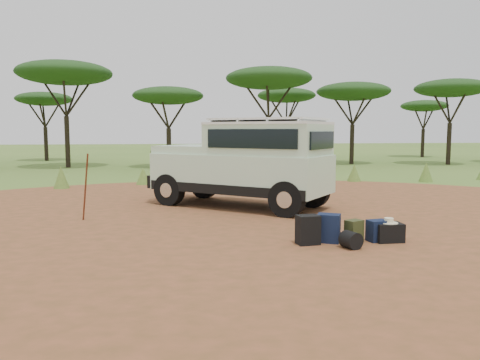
{
  "coord_description": "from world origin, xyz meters",
  "views": [
    {
      "loc": [
        -1.8,
        -10.17,
        2.18
      ],
      "look_at": [
        -0.19,
        0.98,
        1.0
      ],
      "focal_mm": 35.0,
      "sensor_mm": 36.0,
      "label": 1
    }
  ],
  "objects": [
    {
      "name": "backpack_navy",
      "position": [
        1.21,
        -1.5,
        0.28
      ],
      "size": [
        0.53,
        0.47,
        0.57
      ],
      "primitive_type": "cube",
      "rotation": [
        0.0,
        0.0,
        -0.48
      ],
      "color": "#131D3E",
      "rests_on": "ground"
    },
    {
      "name": "grass_fringe",
      "position": [
        0.12,
        8.67,
        0.4
      ],
      "size": [
        36.6,
        1.6,
        0.9
      ],
      "color": "#52792B",
      "rests_on": "ground"
    },
    {
      "name": "dirt_clearing",
      "position": [
        0.0,
        0.0,
        0.0
      ],
      "size": [
        23.0,
        23.0,
        0.01
      ],
      "primitive_type": "cylinder",
      "color": "#985132",
      "rests_on": "ground"
    },
    {
      "name": "ground",
      "position": [
        0.0,
        0.0,
        0.0
      ],
      "size": [
        140.0,
        140.0,
        0.0
      ],
      "primitive_type": "plane",
      "color": "#52792B",
      "rests_on": "ground"
    },
    {
      "name": "safari_hat",
      "position": [
        2.4,
        -1.62,
        0.42
      ],
      "size": [
        0.36,
        0.36,
        0.1
      ],
      "color": "beige",
      "rests_on": "hard_case"
    },
    {
      "name": "stuff_sack",
      "position": [
        1.46,
        -2.03,
        0.16
      ],
      "size": [
        0.41,
        0.41,
        0.33
      ],
      "primitive_type": "cylinder",
      "rotation": [
        1.57,
        0.0,
        0.33
      ],
      "color": "black",
      "rests_on": "ground"
    },
    {
      "name": "safari_vehicle",
      "position": [
        0.27,
        3.01,
        1.22
      ],
      "size": [
        5.29,
        4.81,
        2.53
      ],
      "rotation": [
        0.0,
        0.0,
        -0.67
      ],
      "color": "silver",
      "rests_on": "ground"
    },
    {
      "name": "backpack_olive",
      "position": [
        1.7,
        -1.58,
        0.22
      ],
      "size": [
        0.39,
        0.35,
        0.45
      ],
      "primitive_type": "cube",
      "rotation": [
        0.0,
        0.0,
        0.46
      ],
      "color": "#3A411E",
      "rests_on": "ground"
    },
    {
      "name": "duffel_navy",
      "position": [
        2.2,
        -1.56,
        0.22
      ],
      "size": [
        0.43,
        0.35,
        0.43
      ],
      "primitive_type": "cube",
      "rotation": [
        0.0,
        0.0,
        0.18
      ],
      "color": "#131D3E",
      "rests_on": "ground"
    },
    {
      "name": "backpack_black",
      "position": [
        0.76,
        -1.6,
        0.29
      ],
      "size": [
        0.45,
        0.36,
        0.57
      ],
      "primitive_type": "cube",
      "rotation": [
        0.0,
        0.0,
        0.12
      ],
      "color": "black",
      "rests_on": "ground"
    },
    {
      "name": "acacia_treeline",
      "position": [
        0.75,
        19.81,
        4.87
      ],
      "size": [
        46.7,
        13.2,
        6.26
      ],
      "color": "black",
      "rests_on": "ground"
    },
    {
      "name": "hard_case",
      "position": [
        2.4,
        -1.62,
        0.19
      ],
      "size": [
        0.53,
        0.38,
        0.38
      ],
      "primitive_type": "cube",
      "rotation": [
        0.0,
        0.0,
        0.0
      ],
      "color": "black",
      "rests_on": "ground"
    },
    {
      "name": "walking_staff",
      "position": [
        -3.89,
        1.41,
        0.83
      ],
      "size": [
        0.28,
        0.45,
        1.66
      ],
      "primitive_type": "cylinder",
      "rotation": [
        0.27,
        0.0,
        0.53
      ],
      "color": "brown",
      "rests_on": "ground"
    }
  ]
}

